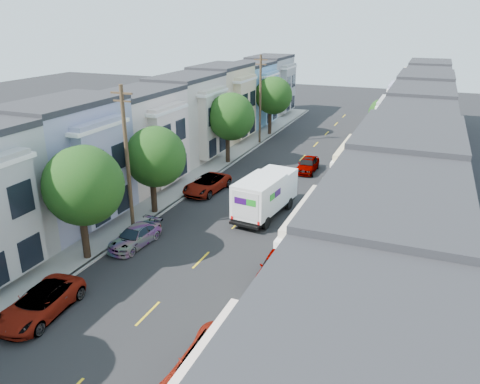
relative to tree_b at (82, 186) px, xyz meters
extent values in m
plane|color=black|center=(6.30, 2.51, -4.89)|extent=(160.00, 160.00, 0.00)
cube|color=black|center=(6.30, 17.51, -4.88)|extent=(12.00, 70.00, 0.02)
cube|color=gray|center=(0.25, 17.51, -4.81)|extent=(0.30, 70.00, 0.15)
cube|color=gray|center=(12.35, 17.51, -4.81)|extent=(0.30, 70.00, 0.15)
cube|color=gray|center=(-1.05, 17.51, -4.81)|extent=(2.60, 70.00, 0.15)
cube|color=gray|center=(13.65, 17.51, -4.81)|extent=(2.60, 70.00, 0.15)
cube|color=gold|center=(6.30, 17.51, -4.89)|extent=(0.12, 70.00, 0.01)
cube|color=#72A6CA|center=(-4.85, 17.51, -4.89)|extent=(5.00, 70.00, 8.50)
cube|color=#72A6CA|center=(17.45, 17.51, -4.89)|extent=(5.00, 70.00, 8.50)
cylinder|color=black|center=(-0.30, 0.00, -3.26)|extent=(0.44, 0.44, 3.26)
sphere|color=#274416|center=(0.00, 0.00, 0.02)|extent=(4.70, 4.70, 4.70)
cylinder|color=black|center=(-0.30, 7.80, -3.40)|extent=(0.44, 0.44, 2.96)
sphere|color=#274416|center=(0.00, 7.80, -0.36)|extent=(4.48, 4.48, 4.48)
cylinder|color=black|center=(-0.30, 21.80, -3.28)|extent=(0.44, 0.44, 3.21)
sphere|color=#274416|center=(0.00, 21.80, -0.03)|extent=(4.70, 4.70, 4.70)
cylinder|color=black|center=(-0.30, 35.06, -3.20)|extent=(0.44, 0.44, 3.37)
sphere|color=#274416|center=(0.00, 35.06, 0.10)|extent=(4.62, 4.62, 4.62)
cylinder|color=black|center=(12.90, 34.00, -3.46)|extent=(0.44, 0.44, 2.85)
sphere|color=#274416|center=(13.20, 34.00, -0.95)|extent=(3.10, 3.10, 3.10)
cylinder|color=#42301E|center=(0.00, 4.51, 0.11)|extent=(0.26, 0.26, 10.00)
cube|color=#42301E|center=(0.00, 4.51, 4.71)|extent=(1.60, 0.12, 0.12)
cylinder|color=#42301E|center=(0.00, 30.51, 0.11)|extent=(0.26, 0.26, 10.00)
cube|color=#42301E|center=(0.00, 30.51, 4.71)|extent=(1.60, 0.12, 0.12)
cube|color=silver|center=(7.63, 9.65, -2.95)|extent=(2.49, 4.46, 2.44)
cube|color=silver|center=(7.63, 12.92, -3.05)|extent=(2.49, 2.07, 2.24)
cube|color=black|center=(7.63, 10.58, -4.30)|extent=(2.29, 6.41, 0.25)
cube|color=#2D0A51|center=(7.27, 7.42, -2.66)|extent=(0.93, 0.04, 0.46)
cube|color=#198C1E|center=(8.10, 7.42, -2.66)|extent=(0.73, 0.04, 0.46)
cylinder|color=black|center=(6.51, 8.42, -4.42)|extent=(0.29, 0.93, 0.93)
cylinder|color=black|center=(8.75, 8.42, -4.42)|extent=(0.29, 0.93, 0.93)
cylinder|color=black|center=(6.51, 12.60, -4.42)|extent=(0.29, 0.93, 0.93)
cylinder|color=black|center=(8.75, 12.60, -4.42)|extent=(0.29, 0.93, 0.93)
imported|color=black|center=(7.97, 22.18, -4.17)|extent=(1.82, 4.47, 1.44)
imported|color=black|center=(1.40, -5.60, -4.20)|extent=(2.67, 5.13, 1.38)
imported|color=#B5C0C7|center=(1.40, 2.71, -4.26)|extent=(2.04, 4.30, 1.26)
imported|color=#480E08|center=(1.40, 13.46, -4.17)|extent=(2.86, 5.33, 1.42)
imported|color=#515355|center=(11.20, -6.69, -4.12)|extent=(2.63, 5.56, 1.54)
imported|color=silver|center=(11.20, 2.37, -4.19)|extent=(1.79, 4.36, 1.40)
imported|color=black|center=(11.20, 18.61, -4.24)|extent=(2.12, 4.44, 1.30)
imported|color=#0E2140|center=(11.20, 29.10, -4.19)|extent=(1.88, 4.37, 1.39)
camera|label=1|loc=(18.18, -20.25, 9.27)|focal=35.00mm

